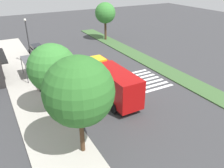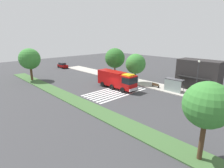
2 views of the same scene
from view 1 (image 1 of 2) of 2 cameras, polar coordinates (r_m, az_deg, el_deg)
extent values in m
plane|color=#38383A|center=(27.23, 2.54, -1.62)|extent=(120.00, 120.00, 0.00)
cube|color=#ADA89E|center=(24.28, -16.90, -6.43)|extent=(60.00, 4.88, 0.14)
cube|color=#3D6033|center=(32.04, 15.60, 1.98)|extent=(60.00, 3.00, 0.14)
cube|color=silver|center=(26.02, 4.42, -3.09)|extent=(0.45, 12.53, 0.01)
cube|color=silver|center=(26.68, 3.37, -2.26)|extent=(0.45, 12.53, 0.01)
cube|color=silver|center=(27.35, 2.38, -1.48)|extent=(0.45, 12.53, 0.01)
cube|color=silver|center=(28.03, 1.43, -0.73)|extent=(0.45, 12.53, 0.01)
cube|color=silver|center=(28.73, 0.52, -0.01)|extent=(0.45, 12.53, 0.01)
cube|color=silver|center=(29.44, -0.34, 0.66)|extent=(0.45, 12.53, 0.01)
cube|color=silver|center=(30.16, -1.16, 1.31)|extent=(0.45, 12.53, 0.01)
cube|color=#A50C0C|center=(27.62, -3.76, 3.21)|extent=(2.80, 2.56, 2.77)
cube|color=#A50C0C|center=(23.88, 1.13, -0.31)|extent=(6.49, 2.60, 2.99)
cube|color=black|center=(27.76, -4.18, 4.56)|extent=(2.02, 2.58, 1.22)
cube|color=silver|center=(29.31, -4.98, 2.15)|extent=(0.27, 2.53, 0.50)
cube|color=yellow|center=(27.07, -3.86, 6.15)|extent=(1.96, 1.79, 0.24)
cylinder|color=black|center=(27.50, -5.79, -0.16)|extent=(1.10, 0.31, 1.10)
cylinder|color=black|center=(28.49, -1.16, 0.95)|extent=(1.10, 0.31, 1.10)
cylinder|color=black|center=(22.84, 0.43, -5.95)|extent=(1.10, 0.31, 1.10)
cylinder|color=black|center=(24.02, 5.67, -4.33)|extent=(1.10, 0.31, 1.10)
cylinder|color=black|center=(25.04, -2.90, -2.86)|extent=(1.10, 0.31, 1.10)
cylinder|color=black|center=(26.13, 2.04, -1.53)|extent=(1.10, 0.31, 1.10)
cube|color=black|center=(40.89, -18.05, 7.89)|extent=(4.54, 1.96, 0.79)
cube|color=black|center=(40.49, -18.10, 8.72)|extent=(2.57, 1.66, 0.56)
cylinder|color=black|center=(42.21, -19.65, 7.64)|extent=(0.65, 0.25, 0.64)
cylinder|color=black|center=(42.57, -17.36, 8.13)|extent=(0.65, 0.25, 0.64)
cylinder|color=black|center=(39.46, -18.63, 6.55)|extent=(0.65, 0.25, 0.64)
cylinder|color=black|center=(39.85, -16.20, 7.07)|extent=(0.65, 0.25, 0.64)
cube|color=#4C4C51|center=(31.29, -20.02, 5.65)|extent=(3.50, 1.40, 0.12)
cube|color=#8C9E99|center=(31.80, -18.54, 3.87)|extent=(3.50, 0.08, 2.40)
cylinder|color=#333338|center=(30.06, -20.28, 2.30)|extent=(0.08, 0.08, 2.40)
cylinder|color=#333338|center=(33.21, -21.35, 4.36)|extent=(0.08, 0.08, 2.40)
cube|color=#4C3823|center=(28.41, -17.44, -0.40)|extent=(1.60, 0.50, 0.08)
cube|color=#4C3823|center=(28.34, -17.08, 0.17)|extent=(1.60, 0.06, 0.45)
cube|color=black|center=(27.87, -17.04, -1.40)|extent=(0.08, 0.45, 0.37)
cube|color=black|center=(29.15, -17.70, -0.24)|extent=(0.08, 0.45, 0.37)
cylinder|color=#2D2D30|center=(35.58, -19.86, 9.35)|extent=(0.16, 0.16, 6.32)
sphere|color=white|center=(34.85, -20.71, 14.59)|extent=(0.36, 0.36, 0.36)
cube|color=black|center=(33.36, -25.56, 6.36)|extent=(6.51, 0.80, 0.16)
cylinder|color=#47301E|center=(17.78, -7.47, -11.71)|extent=(0.35, 0.35, 3.43)
sphere|color=#2D6B28|center=(15.90, -8.19, -1.80)|extent=(5.01, 5.01, 5.01)
cylinder|color=#47301E|center=(23.37, -13.70, -3.06)|extent=(0.36, 0.36, 2.87)
sphere|color=#387F33|center=(22.08, -14.52, 3.84)|extent=(4.58, 4.58, 4.58)
cylinder|color=#47301E|center=(47.31, -1.63, 13.21)|extent=(0.43, 0.43, 3.81)
sphere|color=#387F33|center=(46.67, -1.68, 17.15)|extent=(3.97, 3.97, 3.97)
camera|label=2|loc=(58.24, 10.59, 24.08)|focal=28.55mm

